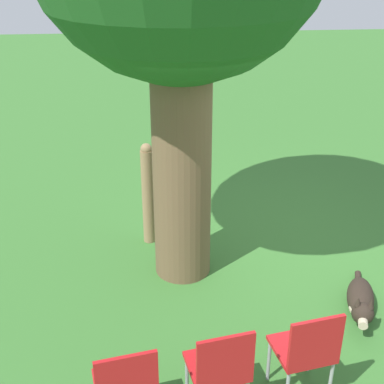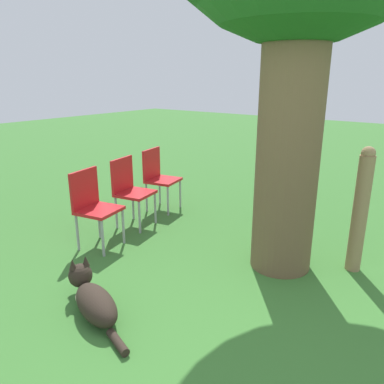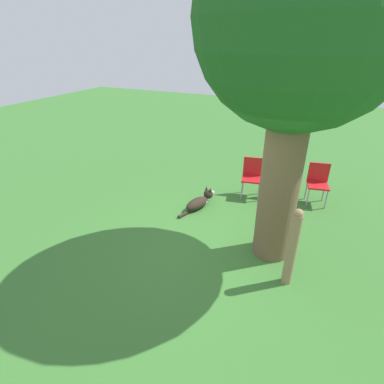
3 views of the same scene
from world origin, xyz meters
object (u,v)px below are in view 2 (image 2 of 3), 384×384
dog (92,298)px  red_chair_2 (158,175)px  red_chair_1 (130,187)px  red_chair_0 (93,203)px  fence_post (360,210)px

dog → red_chair_2: (-1.29, 2.28, 0.39)m
red_chair_1 → red_chair_2: (-0.13, 0.70, 0.00)m
red_chair_0 → red_chair_2: bearing=89.5°
red_chair_1 → red_chair_2: size_ratio=1.00×
red_chair_1 → red_chair_2: 0.72m
fence_post → red_chair_0: bearing=-154.6°
red_chair_2 → dog: bearing=-71.6°
fence_post → red_chair_2: 2.86m
dog → red_chair_2: red_chair_2 is taller
dog → fence_post: bearing=-107.6°
fence_post → red_chair_0: (-2.58, -1.23, -0.12)m
red_chair_0 → red_chair_1: same height
dog → fence_post: (1.55, 2.10, 0.52)m
fence_post → red_chair_0: 2.86m
dog → red_chair_1: bearing=-34.8°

